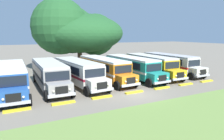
# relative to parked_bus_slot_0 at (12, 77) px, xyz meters

# --- Properties ---
(ground_plane) EXTENTS (220.00, 220.00, 0.00)m
(ground_plane) POSITION_rel_parked_bus_slot_0_xyz_m (10.73, -6.49, -1.58)
(ground_plane) COLOR slate
(foreground_grass_strip) EXTENTS (80.00, 9.99, 0.01)m
(foreground_grass_strip) POSITION_rel_parked_bus_slot_0_xyz_m (10.73, -13.98, -1.58)
(foreground_grass_strip) COLOR olive
(foreground_grass_strip) RESTS_ON ground_plane
(parked_bus_slot_0) EXTENTS (3.00, 10.88, 2.82)m
(parked_bus_slot_0) POSITION_rel_parked_bus_slot_0_xyz_m (0.00, 0.00, 0.00)
(parked_bus_slot_0) COLOR #23519E
(parked_bus_slot_0) RESTS_ON ground_plane
(parked_bus_slot_1) EXTENTS (2.86, 10.86, 2.82)m
(parked_bus_slot_1) POSITION_rel_parked_bus_slot_0_xyz_m (3.71, 0.49, 0.00)
(parked_bus_slot_1) COLOR #9E9993
(parked_bus_slot_1) RESTS_ON ground_plane
(parked_bus_slot_2) EXTENTS (3.37, 10.94, 2.82)m
(parked_bus_slot_2) POSITION_rel_parked_bus_slot_0_xyz_m (6.93, 0.29, 0.00)
(parked_bus_slot_2) COLOR silver
(parked_bus_slot_2) RESTS_ON ground_plane
(parked_bus_slot_3) EXTENTS (3.23, 10.92, 2.82)m
(parked_bus_slot_3) POSITION_rel_parked_bus_slot_0_xyz_m (10.57, 0.85, 0.00)
(parked_bus_slot_3) COLOR orange
(parked_bus_slot_3) RESTS_ON ground_plane
(parked_bus_slot_4) EXTENTS (3.07, 10.89, 2.82)m
(parked_bus_slot_4) POSITION_rel_parked_bus_slot_0_xyz_m (14.39, 0.28, 0.00)
(parked_bus_slot_4) COLOR teal
(parked_bus_slot_4) RESTS_ON ground_plane
(parked_bus_slot_5) EXTENTS (2.91, 10.87, 2.82)m
(parked_bus_slot_5) POSITION_rel_parked_bus_slot_0_xyz_m (17.83, 0.64, 0.00)
(parked_bus_slot_5) COLOR yellow
(parked_bus_slot_5) RESTS_ON ground_plane
(parked_bus_slot_6) EXTENTS (2.89, 10.86, 2.82)m
(parked_bus_slot_6) POSITION_rel_parked_bus_slot_0_xyz_m (21.52, 0.70, 0.00)
(parked_bus_slot_6) COLOR silver
(parked_bus_slot_6) RESTS_ON ground_plane
(curb_wheelstop_0) EXTENTS (2.00, 0.36, 0.15)m
(curb_wheelstop_0) POSITION_rel_parked_bus_slot_0_xyz_m (-0.01, -5.78, -1.51)
(curb_wheelstop_0) COLOR yellow
(curb_wheelstop_0) RESTS_ON ground_plane
(curb_wheelstop_1) EXTENTS (2.00, 0.36, 0.15)m
(curb_wheelstop_1) POSITION_rel_parked_bus_slot_0_xyz_m (3.57, -5.78, -1.51)
(curb_wheelstop_1) COLOR yellow
(curb_wheelstop_1) RESTS_ON ground_plane
(curb_wheelstop_2) EXTENTS (2.00, 0.36, 0.15)m
(curb_wheelstop_2) POSITION_rel_parked_bus_slot_0_xyz_m (7.15, -5.78, -1.51)
(curb_wheelstop_2) COLOR yellow
(curb_wheelstop_2) RESTS_ON ground_plane
(curb_wheelstop_3) EXTENTS (2.00, 0.36, 0.15)m
(curb_wheelstop_3) POSITION_rel_parked_bus_slot_0_xyz_m (10.73, -5.78, -1.51)
(curb_wheelstop_3) COLOR yellow
(curb_wheelstop_3) RESTS_ON ground_plane
(curb_wheelstop_4) EXTENTS (2.00, 0.36, 0.15)m
(curb_wheelstop_4) POSITION_rel_parked_bus_slot_0_xyz_m (14.31, -5.78, -1.51)
(curb_wheelstop_4) COLOR yellow
(curb_wheelstop_4) RESTS_ON ground_plane
(curb_wheelstop_5) EXTENTS (2.00, 0.36, 0.15)m
(curb_wheelstop_5) POSITION_rel_parked_bus_slot_0_xyz_m (17.89, -5.78, -1.51)
(curb_wheelstop_5) COLOR yellow
(curb_wheelstop_5) RESTS_ON ground_plane
(curb_wheelstop_6) EXTENTS (2.00, 0.36, 0.15)m
(curb_wheelstop_6) POSITION_rel_parked_bus_slot_0_xyz_m (21.47, -5.78, -1.51)
(curb_wheelstop_6) COLOR yellow
(curb_wheelstop_6) RESTS_ON ground_plane
(broad_shade_tree) EXTENTS (15.85, 15.44, 11.54)m
(broad_shade_tree) POSITION_rel_parked_bus_slot_0_xyz_m (11.06, 13.20, 4.71)
(broad_shade_tree) COLOR brown
(broad_shade_tree) RESTS_ON ground_plane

